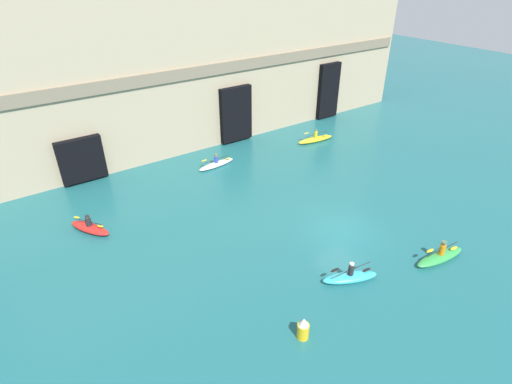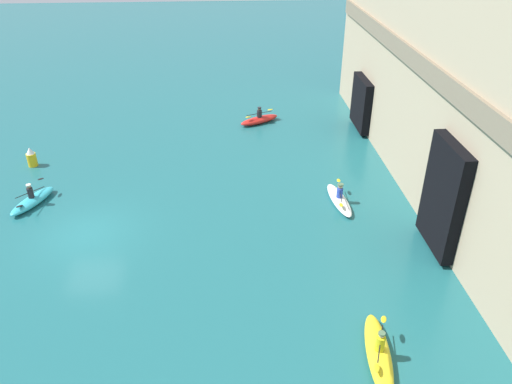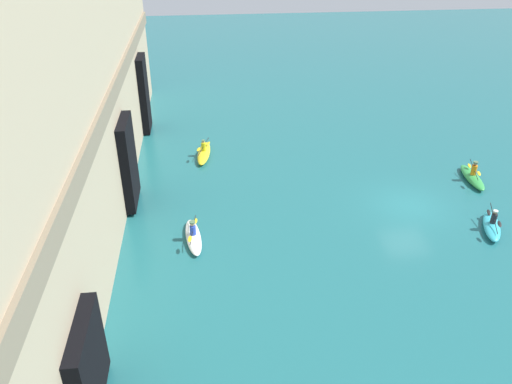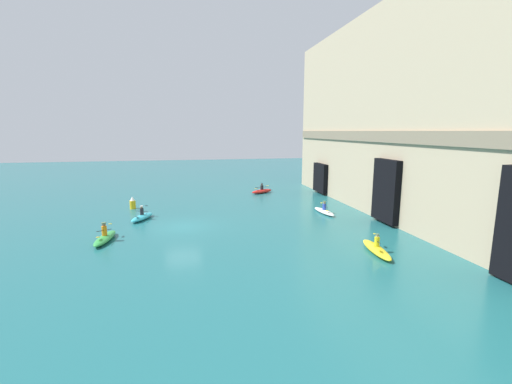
{
  "view_description": "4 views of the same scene",
  "coord_description": "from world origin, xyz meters",
  "px_view_note": "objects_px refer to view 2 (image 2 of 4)",
  "views": [
    {
      "loc": [
        -15.24,
        -12.88,
        14.15
      ],
      "look_at": [
        -2.45,
        5.53,
        0.9
      ],
      "focal_mm": 28.0,
      "sensor_mm": 36.0,
      "label": 1
    },
    {
      "loc": [
        18.75,
        6.32,
        12.83
      ],
      "look_at": [
        0.2,
        7.58,
        1.98
      ],
      "focal_mm": 35.0,
      "sensor_mm": 36.0,
      "label": 2
    },
    {
      "loc": [
        -22.25,
        11.13,
        14.01
      ],
      "look_at": [
        0.01,
        8.5,
        1.43
      ],
      "focal_mm": 35.0,
      "sensor_mm": 36.0,
      "label": 3
    },
    {
      "loc": [
        24.84,
        0.52,
        6.93
      ],
      "look_at": [
        -2.68,
        6.04,
        1.91
      ],
      "focal_mm": 24.0,
      "sensor_mm": 36.0,
      "label": 4
    }
  ],
  "objects_px": {
    "kayak_cyan": "(32,200)",
    "marker_buoy": "(31,157)",
    "kayak_white": "(339,199)",
    "kayak_yellow": "(379,353)",
    "kayak_red": "(259,119)"
  },
  "relations": [
    {
      "from": "kayak_white",
      "to": "kayak_yellow",
      "type": "distance_m",
      "value": 9.66
    },
    {
      "from": "kayak_red",
      "to": "kayak_white",
      "type": "bearing_deg",
      "value": 77.18
    },
    {
      "from": "kayak_cyan",
      "to": "marker_buoy",
      "type": "distance_m",
      "value": 4.44
    },
    {
      "from": "kayak_white",
      "to": "marker_buoy",
      "type": "xyz_separation_m",
      "value": [
        -5.09,
        -16.28,
        0.31
      ]
    },
    {
      "from": "kayak_red",
      "to": "kayak_cyan",
      "type": "height_order",
      "value": "kayak_cyan"
    },
    {
      "from": "kayak_red",
      "to": "kayak_yellow",
      "type": "distance_m",
      "value": 20.24
    },
    {
      "from": "kayak_white",
      "to": "marker_buoy",
      "type": "distance_m",
      "value": 17.06
    },
    {
      "from": "kayak_red",
      "to": "kayak_white",
      "type": "distance_m",
      "value": 10.94
    },
    {
      "from": "kayak_yellow",
      "to": "kayak_cyan",
      "type": "bearing_deg",
      "value": -119.34
    },
    {
      "from": "kayak_cyan",
      "to": "kayak_white",
      "type": "relative_size",
      "value": 0.91
    },
    {
      "from": "kayak_red",
      "to": "kayak_yellow",
      "type": "height_order",
      "value": "kayak_yellow"
    },
    {
      "from": "kayak_cyan",
      "to": "kayak_white",
      "type": "distance_m",
      "value": 14.99
    },
    {
      "from": "kayak_cyan",
      "to": "kayak_red",
      "type": "bearing_deg",
      "value": 152.75
    },
    {
      "from": "kayak_red",
      "to": "kayak_yellow",
      "type": "bearing_deg",
      "value": 67.16
    },
    {
      "from": "kayak_yellow",
      "to": "marker_buoy",
      "type": "xyz_separation_m",
      "value": [
        -14.72,
        -15.5,
        0.29
      ]
    }
  ]
}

